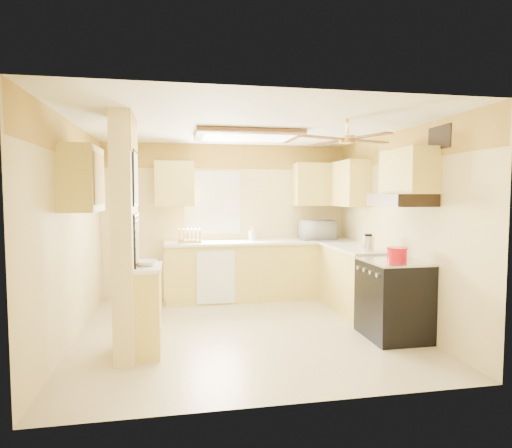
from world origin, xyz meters
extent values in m
plane|color=beige|center=(0.00, 0.00, 0.00)|extent=(4.00, 4.00, 0.00)
plane|color=white|center=(0.00, 0.00, 2.50)|extent=(4.00, 4.00, 0.00)
plane|color=#E0CA89|center=(0.00, 1.90, 1.25)|extent=(4.00, 0.00, 4.00)
plane|color=#E0CA89|center=(0.00, -1.90, 1.25)|extent=(4.00, 0.00, 4.00)
plane|color=#E0CA89|center=(-2.00, 0.00, 1.25)|extent=(0.00, 3.80, 3.80)
plane|color=#E0CA89|center=(2.00, 0.00, 1.25)|extent=(0.00, 3.80, 3.80)
cube|color=yellow|center=(0.00, 1.88, 2.30)|extent=(4.00, 0.02, 0.40)
cube|color=#E0CA89|center=(-1.35, -0.55, 1.25)|extent=(0.20, 0.70, 2.50)
cube|color=#DBC15B|center=(-1.13, -0.55, 0.45)|extent=(0.25, 0.55, 0.90)
cube|color=white|center=(-1.13, -0.55, 0.92)|extent=(0.28, 0.58, 0.04)
cube|color=#DBC15B|center=(0.50, 1.60, 0.45)|extent=(3.00, 0.60, 0.90)
cube|color=#DBC15B|center=(1.70, 0.60, 0.45)|extent=(0.60, 1.40, 0.90)
cube|color=white|center=(0.50, 1.59, 0.92)|extent=(3.04, 0.64, 0.04)
cube|color=white|center=(1.69, 0.60, 0.92)|extent=(0.64, 1.44, 0.04)
cube|color=white|center=(-0.25, 1.29, 0.43)|extent=(0.58, 0.02, 0.80)
cube|color=white|center=(-0.25, 1.89, 1.55)|extent=(0.92, 0.02, 1.02)
cube|color=white|center=(-0.25, 1.89, 1.55)|extent=(0.80, 0.02, 0.90)
cube|color=#DBC15B|center=(-0.85, 1.72, 1.85)|extent=(0.60, 0.35, 0.70)
cube|color=#DBC15B|center=(1.55, 1.72, 1.85)|extent=(0.90, 0.35, 0.70)
cube|color=#DBC15B|center=(1.82, 1.25, 1.85)|extent=(0.35, 1.00, 0.70)
cube|color=#DBC15B|center=(-1.82, -0.25, 1.85)|extent=(0.35, 0.75, 0.70)
cube|color=#DBC15B|center=(1.82, -0.55, 1.95)|extent=(0.35, 0.76, 0.52)
cube|color=black|center=(1.67, -0.55, 0.45)|extent=(0.65, 0.76, 0.90)
cube|color=silver|center=(1.67, -0.55, 0.91)|extent=(0.66, 0.77, 0.02)
cylinder|color=silver|center=(1.34, -0.80, 0.80)|extent=(0.03, 0.05, 0.05)
cylinder|color=silver|center=(1.34, -0.63, 0.80)|extent=(0.03, 0.05, 0.05)
cylinder|color=silver|center=(1.34, -0.47, 0.80)|extent=(0.03, 0.05, 0.05)
cylinder|color=silver|center=(1.34, -0.30, 0.80)|extent=(0.03, 0.05, 0.05)
cube|color=black|center=(1.74, -0.55, 1.62)|extent=(0.50, 0.76, 0.14)
cube|color=black|center=(-1.24, -0.55, 1.85)|extent=(0.02, 0.42, 0.57)
cube|color=white|center=(-1.23, -0.55, 1.85)|extent=(0.01, 0.37, 0.52)
cube|color=black|center=(-1.24, -0.55, 1.20)|extent=(0.02, 0.42, 0.57)
cube|color=yellow|center=(-1.23, -0.55, 1.20)|extent=(0.01, 0.37, 0.52)
cube|color=brown|center=(0.10, 0.50, 2.46)|extent=(1.35, 0.95, 0.06)
cube|color=white|center=(0.10, 0.50, 2.44)|extent=(1.15, 0.75, 0.02)
cylinder|color=gold|center=(1.00, -0.70, 2.42)|extent=(0.04, 0.04, 0.16)
cylinder|color=gold|center=(1.00, -0.70, 2.28)|extent=(0.18, 0.18, 0.08)
cube|color=brown|center=(1.30, -0.59, 2.28)|extent=(0.55, 0.28, 0.01)
cube|color=brown|center=(0.89, -0.40, 2.28)|extent=(0.28, 0.55, 0.01)
cube|color=brown|center=(0.70, -0.81, 2.28)|extent=(0.55, 0.28, 0.01)
cube|color=brown|center=(1.11, -1.00, 2.28)|extent=(0.28, 0.55, 0.01)
cube|color=black|center=(1.98, -0.90, 2.30)|extent=(0.02, 0.40, 0.25)
imported|color=white|center=(1.46, 1.64, 1.10)|extent=(0.58, 0.41, 0.31)
imported|color=white|center=(-1.14, -0.55, 0.97)|extent=(0.23, 0.23, 0.05)
cylinder|color=red|center=(1.68, -0.60, 0.99)|extent=(0.22, 0.22, 0.14)
cylinder|color=red|center=(1.68, -0.60, 1.07)|extent=(0.24, 0.24, 0.02)
cylinder|color=silver|center=(1.65, 0.10, 1.04)|extent=(0.15, 0.15, 0.20)
cylinder|color=black|center=(1.65, 0.10, 1.15)|extent=(0.10, 0.10, 0.03)
cube|color=tan|center=(-0.63, 1.57, 0.96)|extent=(0.36, 0.27, 0.04)
cube|color=tan|center=(-0.78, 1.57, 1.04)|extent=(0.02, 0.24, 0.21)
cube|color=tan|center=(-0.72, 1.57, 1.04)|extent=(0.02, 0.24, 0.21)
cube|color=tan|center=(-0.66, 1.57, 1.04)|extent=(0.02, 0.24, 0.21)
cube|color=tan|center=(-0.60, 1.57, 1.04)|extent=(0.02, 0.24, 0.21)
cube|color=tan|center=(-0.54, 1.57, 1.04)|extent=(0.02, 0.24, 0.21)
cube|color=tan|center=(-0.48, 1.57, 1.04)|extent=(0.02, 0.24, 0.21)
cylinder|color=white|center=(-0.72, 1.57, 1.04)|extent=(0.01, 0.21, 0.21)
cylinder|color=white|center=(-0.60, 1.57, 1.04)|extent=(0.01, 0.21, 0.21)
cylinder|color=white|center=(0.38, 1.71, 1.01)|extent=(0.12, 0.12, 0.15)
cylinder|color=tan|center=(0.41, 1.71, 1.06)|extent=(0.01, 0.01, 0.23)
cylinder|color=tan|center=(0.38, 1.73, 1.06)|extent=(0.01, 0.01, 0.23)
cylinder|color=tan|center=(0.36, 1.71, 1.06)|extent=(0.01, 0.01, 0.23)
cylinder|color=tan|center=(0.39, 1.69, 1.06)|extent=(0.01, 0.01, 0.23)
camera|label=1|loc=(-0.82, -5.12, 1.69)|focal=30.00mm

